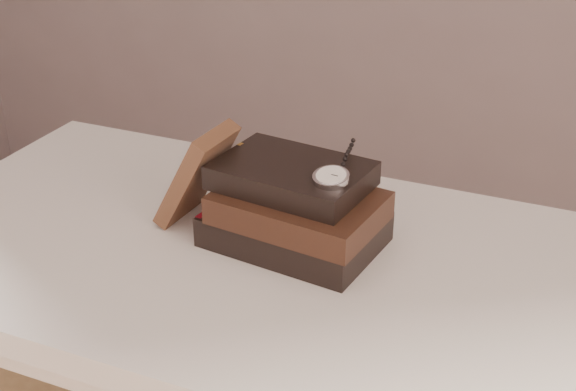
% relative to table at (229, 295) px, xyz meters
% --- Properties ---
extents(table, '(1.00, 0.60, 0.75)m').
position_rel_table_xyz_m(table, '(0.00, 0.00, 0.00)').
color(table, beige).
rests_on(table, ground).
extents(book_stack, '(0.26, 0.20, 0.12)m').
position_rel_table_xyz_m(book_stack, '(0.09, 0.04, 0.15)').
color(book_stack, black).
rests_on(book_stack, table).
extents(journal, '(0.11, 0.11, 0.16)m').
position_rel_table_xyz_m(journal, '(-0.07, 0.04, 0.17)').
color(journal, '#3E2417').
rests_on(journal, table).
extents(pocket_watch, '(0.06, 0.15, 0.02)m').
position_rel_table_xyz_m(pocket_watch, '(0.15, 0.02, 0.22)').
color(pocket_watch, silver).
rests_on(pocket_watch, book_stack).
extents(eyeglasses, '(0.11, 0.13, 0.05)m').
position_rel_table_xyz_m(eyeglasses, '(0.02, 0.13, 0.16)').
color(eyeglasses, silver).
rests_on(eyeglasses, book_stack).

